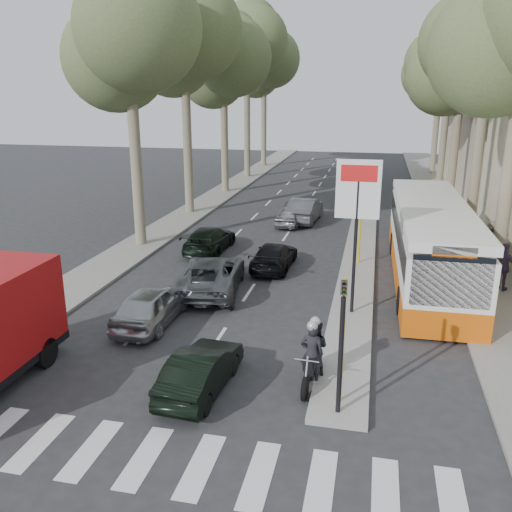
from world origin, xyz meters
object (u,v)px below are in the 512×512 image
Objects in this scene: silver_hatchback at (151,305)px; city_bus at (430,240)px; dark_hatchback at (201,370)px; motorcycle at (313,352)px.

city_bus is at bearing -144.04° from silver_hatchback.
silver_hatchback is 1.10× the size of dark_hatchback.
city_bus is at bearing 72.35° from motorcycle.
city_bus is 10.29m from motorcycle.
dark_hatchback is 0.29× the size of city_bus.
motorcycle is at bearing -112.56° from city_bus.
city_bus is (9.70, 6.87, 1.08)m from silver_hatchback.
motorcycle is (2.87, 1.13, 0.27)m from dark_hatchback.
city_bus is at bearing -118.24° from dark_hatchback.
city_bus is (6.66, 10.66, 1.16)m from dark_hatchback.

